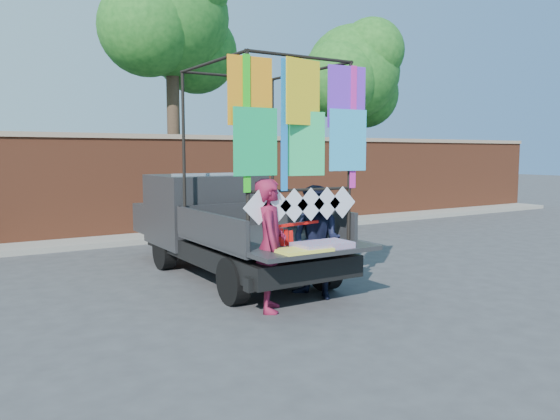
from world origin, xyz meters
TOP-DOWN VIEW (x-y plane):
  - ground at (0.00, 0.00)m, footprint 90.00×90.00m
  - brick_wall at (0.00, 7.00)m, footprint 30.00×0.45m
  - curb at (0.00, 6.30)m, footprint 30.00×1.20m
  - tree_mid at (1.02, 8.12)m, footprint 4.20×3.30m
  - tree_right at (7.52, 8.12)m, footprint 4.20×3.30m
  - pickup_truck at (-0.48, 2.25)m, footprint 2.18×5.47m
  - woman at (-0.99, -0.44)m, footprint 0.70×0.78m
  - man at (-0.08, -0.23)m, footprint 0.89×0.99m
  - streamer_bundle at (-0.64, -0.35)m, footprint 0.91×0.20m

SIDE VIEW (x-z plane):
  - ground at x=0.00m, z-range 0.00..0.00m
  - curb at x=0.00m, z-range 0.00..0.12m
  - man at x=-0.08m, z-range 0.00..1.66m
  - pickup_truck at x=-0.48m, z-range -0.86..2.59m
  - woman at x=-0.99m, z-range 0.00..1.79m
  - streamer_bundle at x=-0.64m, z-range 0.64..1.27m
  - brick_wall at x=0.00m, z-range 0.02..2.63m
  - tree_right at x=7.52m, z-range 1.44..8.06m
  - tree_mid at x=1.02m, z-range 1.83..9.56m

